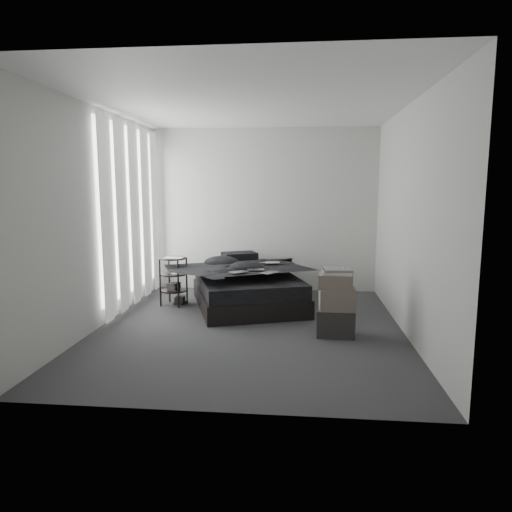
# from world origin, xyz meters

# --- Properties ---
(floor) EXTENTS (3.60, 4.20, 0.01)m
(floor) POSITION_xyz_m (0.00, 0.00, 0.00)
(floor) COLOR #353538
(floor) RESTS_ON ground
(ceiling) EXTENTS (3.60, 4.20, 0.01)m
(ceiling) POSITION_xyz_m (0.00, 0.00, 2.60)
(ceiling) COLOR white
(ceiling) RESTS_ON ground
(wall_back) EXTENTS (3.60, 0.01, 2.60)m
(wall_back) POSITION_xyz_m (0.00, 2.10, 1.30)
(wall_back) COLOR beige
(wall_back) RESTS_ON ground
(wall_front) EXTENTS (3.60, 0.01, 2.60)m
(wall_front) POSITION_xyz_m (0.00, -2.10, 1.30)
(wall_front) COLOR beige
(wall_front) RESTS_ON ground
(wall_left) EXTENTS (0.01, 4.20, 2.60)m
(wall_left) POSITION_xyz_m (-1.80, 0.00, 1.30)
(wall_left) COLOR beige
(wall_left) RESTS_ON ground
(wall_right) EXTENTS (0.01, 4.20, 2.60)m
(wall_right) POSITION_xyz_m (1.80, 0.00, 1.30)
(wall_right) COLOR beige
(wall_right) RESTS_ON ground
(window_left) EXTENTS (0.02, 2.00, 2.30)m
(window_left) POSITION_xyz_m (-1.78, 0.90, 1.35)
(window_left) COLOR white
(window_left) RESTS_ON wall_left
(curtain_left) EXTENTS (0.06, 2.12, 2.48)m
(curtain_left) POSITION_xyz_m (-1.73, 0.90, 1.28)
(curtain_left) COLOR white
(curtain_left) RESTS_ON wall_left
(bed) EXTENTS (1.86, 2.13, 0.24)m
(bed) POSITION_xyz_m (-0.14, 1.02, 0.12)
(bed) COLOR black
(bed) RESTS_ON floor
(mattress) EXTENTS (1.79, 2.07, 0.19)m
(mattress) POSITION_xyz_m (-0.14, 1.02, 0.34)
(mattress) COLOR black
(mattress) RESTS_ON bed
(duvet) EXTENTS (1.74, 1.87, 0.21)m
(duvet) POSITION_xyz_m (-0.13, 0.98, 0.54)
(duvet) COLOR black
(duvet) RESTS_ON mattress
(pillow_lower) EXTENTS (0.63, 0.52, 0.12)m
(pillow_lower) POSITION_xyz_m (-0.41, 1.67, 0.50)
(pillow_lower) COLOR black
(pillow_lower) RESTS_ON mattress
(pillow_upper) EXTENTS (0.60, 0.53, 0.11)m
(pillow_upper) POSITION_xyz_m (-0.34, 1.67, 0.61)
(pillow_upper) COLOR black
(pillow_upper) RESTS_ON pillow_lower
(laptop) EXTENTS (0.29, 0.19, 0.02)m
(laptop) POSITION_xyz_m (0.16, 1.17, 0.66)
(laptop) COLOR silver
(laptop) RESTS_ON duvet
(comic_a) EXTENTS (0.27, 0.26, 0.01)m
(comic_a) POSITION_xyz_m (-0.20, 0.50, 0.65)
(comic_a) COLOR black
(comic_a) RESTS_ON duvet
(comic_b) EXTENTS (0.24, 0.17, 0.01)m
(comic_b) POSITION_xyz_m (0.01, 0.70, 0.65)
(comic_b) COLOR black
(comic_b) RESTS_ON duvet
(comic_c) EXTENTS (0.25, 0.27, 0.01)m
(comic_c) POSITION_xyz_m (0.20, 0.49, 0.66)
(comic_c) COLOR black
(comic_c) RESTS_ON duvet
(side_stand) EXTENTS (0.43, 0.43, 0.67)m
(side_stand) POSITION_xyz_m (-1.20, 0.97, 0.34)
(side_stand) COLOR black
(side_stand) RESTS_ON floor
(papers) EXTENTS (0.26, 0.20, 0.01)m
(papers) POSITION_xyz_m (-1.19, 0.96, 0.68)
(papers) COLOR white
(papers) RESTS_ON side_stand
(floor_books) EXTENTS (0.14, 0.19, 0.12)m
(floor_books) POSITION_xyz_m (-1.13, 1.02, 0.06)
(floor_books) COLOR black
(floor_books) RESTS_ON floor
(box_lower) EXTENTS (0.44, 0.35, 0.31)m
(box_lower) POSITION_xyz_m (1.00, -0.19, 0.16)
(box_lower) COLOR black
(box_lower) RESTS_ON floor
(box_mid) EXTENTS (0.40, 0.32, 0.24)m
(box_mid) POSITION_xyz_m (1.01, -0.20, 0.43)
(box_mid) COLOR #695D53
(box_mid) RESTS_ON box_lower
(box_upper) EXTENTS (0.40, 0.34, 0.16)m
(box_upper) POSITION_xyz_m (1.00, -0.19, 0.63)
(box_upper) COLOR #695D53
(box_upper) RESTS_ON box_mid
(art_book_white) EXTENTS (0.33, 0.27, 0.03)m
(art_book_white) POSITION_xyz_m (1.00, -0.19, 0.73)
(art_book_white) COLOR silver
(art_book_white) RESTS_ON box_upper
(art_book_snake) EXTENTS (0.32, 0.26, 0.03)m
(art_book_snake) POSITION_xyz_m (1.01, -0.20, 0.76)
(art_book_snake) COLOR silver
(art_book_snake) RESTS_ON art_book_white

